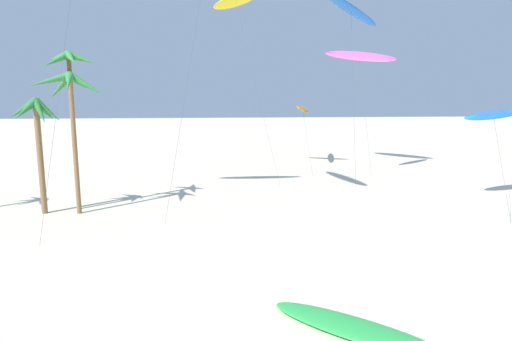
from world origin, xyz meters
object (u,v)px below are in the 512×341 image
palm_tree_3 (70,95)px  flying_kite_1 (359,56)px  flying_kite_3 (351,10)px  flying_kite_6 (493,115)px  flying_kite_0 (236,1)px  palm_tree_2 (70,76)px  palm_tree_1 (37,121)px  flying_kite_11 (303,109)px  grounded_kite_0 (357,329)px

palm_tree_3 → flying_kite_1: 30.51m
flying_kite_3 → flying_kite_6: size_ratio=2.17×
flying_kite_0 → flying_kite_1: size_ratio=1.34×
palm_tree_2 → flying_kite_1: size_ratio=0.83×
flying_kite_3 → flying_kite_6: bearing=-46.7°
palm_tree_1 → flying_kite_6: (31.83, 1.30, 0.22)m
palm_tree_2 → palm_tree_1: bearing=-154.5°
palm_tree_3 → flying_kite_3: 24.74m
flying_kite_11 → flying_kite_0: bearing=-139.4°
palm_tree_3 → flying_kite_6: 29.66m
flying_kite_1 → flying_kite_3: bearing=-114.3°
palm_tree_2 → flying_kite_11: palm_tree_2 is taller
flying_kite_1 → flying_kite_3: flying_kite_3 is taller
palm_tree_3 → flying_kite_11: size_ratio=0.75×
palm_tree_3 → flying_kite_6: (29.58, 1.54, -1.48)m
palm_tree_2 → palm_tree_3: (0.29, -1.17, -1.17)m
palm_tree_2 → flying_kite_3: size_ratio=0.65×
palm_tree_3 → flying_kite_1: flying_kite_1 is taller
palm_tree_2 → grounded_kite_0: bearing=-50.9°
palm_tree_1 → grounded_kite_0: (16.09, -16.49, -5.98)m
flying_kite_3 → grounded_kite_0: 31.46m
palm_tree_1 → flying_kite_11: palm_tree_1 is taller
palm_tree_3 → flying_kite_11: (18.95, 19.98, -1.69)m
flying_kite_0 → flying_kite_11: size_ratio=1.39×
grounded_kite_0 → flying_kite_0: bearing=95.1°
flying_kite_6 → flying_kite_11: (-10.63, 18.45, -0.21)m
palm_tree_3 → palm_tree_2: bearing=103.9°
flying_kite_11 → grounded_kite_0: (-5.11, -36.23, -5.99)m
flying_kite_6 → flying_kite_3: bearing=133.3°
palm_tree_2 → flying_kite_11: bearing=44.4°
flying_kite_0 → flying_kite_3: 10.50m
flying_kite_0 → flying_kite_11: flying_kite_0 is taller
flying_kite_0 → flying_kite_1: bearing=18.2°
palm_tree_1 → flying_kite_3: bearing=23.4°
flying_kite_0 → flying_kite_11: 14.40m
palm_tree_1 → palm_tree_3: palm_tree_3 is taller
grounded_kite_0 → palm_tree_1: bearing=134.3°
palm_tree_1 → flying_kite_1: bearing=33.1°
grounded_kite_0 → palm_tree_2: bearing=129.1°
palm_tree_2 → flying_kite_0: 18.27m
flying_kite_0 → palm_tree_1: bearing=-135.7°
flying_kite_1 → flying_kite_6: flying_kite_1 is taller
palm_tree_2 → flying_kite_3: flying_kite_3 is taller
flying_kite_0 → grounded_kite_0: bearing=-84.9°
flying_kite_1 → flying_kite_3: 8.71m
palm_tree_2 → palm_tree_3: palm_tree_2 is taller
palm_tree_1 → palm_tree_2: bearing=25.5°
flying_kite_0 → flying_kite_6: (18.37, -11.81, -9.95)m
flying_kite_3 → flying_kite_11: bearing=103.3°
palm_tree_1 → flying_kite_0: (13.46, 13.11, 10.17)m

